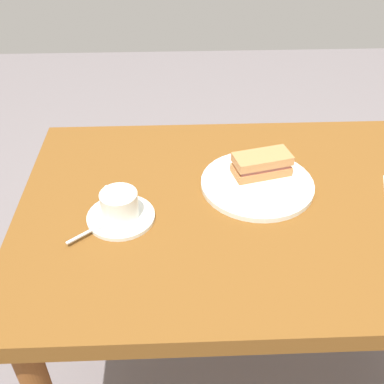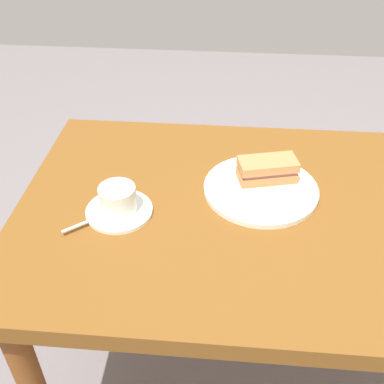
{
  "view_description": "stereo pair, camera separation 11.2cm",
  "coord_description": "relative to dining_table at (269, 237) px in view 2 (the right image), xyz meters",
  "views": [
    {
      "loc": [
        -0.23,
        -0.88,
        1.48
      ],
      "look_at": [
        -0.2,
        0.01,
        0.79
      ],
      "focal_mm": 43.28,
      "sensor_mm": 36.0,
      "label": 1
    },
    {
      "loc": [
        -0.12,
        -0.88,
        1.48
      ],
      "look_at": [
        -0.2,
        0.01,
        0.79
      ],
      "focal_mm": 43.28,
      "sensor_mm": 36.0,
      "label": 2
    }
  ],
  "objects": [
    {
      "name": "coffee_saucer",
      "position": [
        -0.37,
        -0.05,
        0.1
      ],
      "size": [
        0.16,
        0.16,
        0.01
      ],
      "primitive_type": "cylinder",
      "color": "white",
      "rests_on": "dining_table"
    },
    {
      "name": "sandwich_front",
      "position": [
        -0.01,
        0.1,
        0.14
      ],
      "size": [
        0.16,
        0.1,
        0.06
      ],
      "color": "#BE7D45",
      "rests_on": "sandwich_plate"
    },
    {
      "name": "dining_table",
      "position": [
        0.0,
        0.0,
        0.0
      ],
      "size": [
        1.25,
        0.78,
        0.76
      ],
      "color": "brown",
      "rests_on": "ground_plane"
    },
    {
      "name": "sandwich_plate",
      "position": [
        -0.03,
        0.07,
        0.1
      ],
      "size": [
        0.29,
        0.29,
        0.01
      ],
      "primitive_type": "cylinder",
      "color": "white",
      "rests_on": "dining_table"
    },
    {
      "name": "coffee_cup",
      "position": [
        -0.37,
        -0.05,
        0.14
      ],
      "size": [
        0.09,
        0.11,
        0.06
      ],
      "color": "white",
      "rests_on": "coffee_saucer"
    },
    {
      "name": "spoon",
      "position": [
        -0.43,
        -0.1,
        0.11
      ],
      "size": [
        0.08,
        0.07,
        0.01
      ],
      "color": "silver",
      "rests_on": "coffee_saucer"
    },
    {
      "name": "ground_plane",
      "position": [
        0.0,
        0.0,
        -0.67
      ],
      "size": [
        6.0,
        6.0,
        0.0
      ],
      "primitive_type": "plane",
      "color": "slate"
    }
  ]
}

